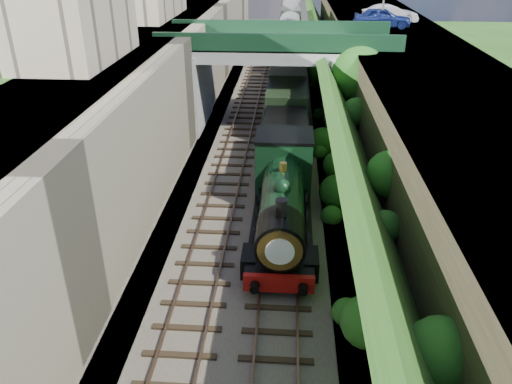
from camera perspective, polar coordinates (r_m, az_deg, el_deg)
name	(u,v)px	position (r m, az deg, el deg)	size (l,w,h in m)	color
ground	(237,380)	(17.01, -2.15, -20.70)	(160.00, 160.00, 0.00)	#1E4714
trackbed	(267,146)	(33.80, 1.32, 5.28)	(10.00, 90.00, 0.20)	#473F38
retaining_wall	(184,95)	(33.38, -8.27, 10.90)	(1.00, 90.00, 7.00)	#756B56
street_plateau_left	(131,94)	(34.28, -14.11, 10.80)	(6.00, 90.00, 7.00)	#262628
street_plateau_right	(417,105)	(33.76, 17.92, 9.40)	(8.00, 90.00, 6.25)	#262628
embankment_slope	(349,123)	(30.62, 10.57, 7.73)	(4.65, 90.00, 6.41)	#1E4714
track_left	(238,143)	(33.88, -2.08, 5.60)	(2.50, 90.00, 0.20)	black
track_right	(285,144)	(33.71, 3.37, 5.45)	(2.50, 90.00, 0.20)	black
road_bridge	(284,73)	(36.39, 3.22, 13.40)	(16.00, 6.40, 7.25)	gray
building_near	(73,19)	(27.85, -20.14, 18.06)	(4.00, 8.00, 4.00)	gray
tree	(360,76)	(33.73, 11.84, 12.80)	(3.60, 3.80, 6.60)	black
car_blue	(382,18)	(43.02, 14.24, 18.75)	(1.79, 4.46, 1.52)	navy
car_silver	(390,14)	(45.49, 15.04, 19.04)	(1.56, 4.49, 1.48)	#A8A8AD
locomotive	(282,200)	(22.84, 3.02, -0.96)	(3.10, 10.22, 3.83)	black
tender	(285,146)	(29.65, 3.32, 5.22)	(2.70, 6.00, 3.05)	black
coach_front	(288,84)	(41.51, 3.63, 12.20)	(2.90, 18.00, 3.70)	black
coach_middle	(290,42)	(59.88, 3.86, 16.76)	(2.90, 18.00, 3.70)	black
coach_rear	(291,19)	(78.46, 3.98, 19.17)	(2.90, 18.00, 3.70)	black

